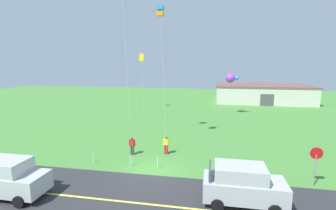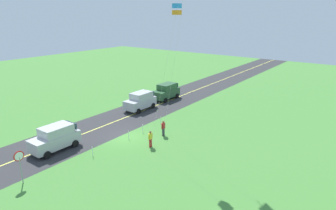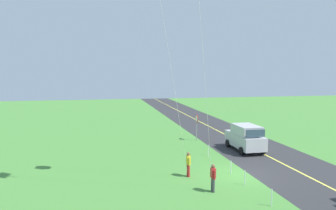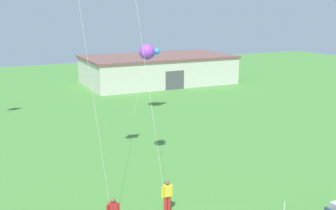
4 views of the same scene
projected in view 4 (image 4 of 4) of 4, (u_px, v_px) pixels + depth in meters
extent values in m
cylinder|color=red|center=(166.00, 205.00, 19.24)|extent=(0.16, 0.16, 0.82)
cylinder|color=red|center=(169.00, 204.00, 19.32)|extent=(0.16, 0.16, 0.82)
cube|color=yellow|center=(167.00, 190.00, 19.12)|extent=(0.36, 0.22, 0.56)
cylinder|color=yellow|center=(163.00, 192.00, 19.03)|extent=(0.10, 0.10, 0.52)
cylinder|color=yellow|center=(172.00, 191.00, 19.23)|extent=(0.10, 0.10, 0.52)
sphere|color=brown|center=(167.00, 183.00, 19.03)|extent=(0.22, 0.22, 0.22)
cube|color=red|center=(113.00, 209.00, 17.37)|extent=(0.36, 0.22, 0.56)
cylinder|color=red|center=(119.00, 209.00, 17.48)|extent=(0.10, 0.10, 0.52)
sphere|color=brown|center=(113.00, 200.00, 17.28)|extent=(0.22, 0.22, 0.22)
cylinder|color=silver|center=(148.00, 80.00, 18.77)|extent=(0.94, 2.23, 12.24)
cylinder|color=silver|center=(82.00, 23.00, 16.23)|extent=(1.43, 2.01, 17.44)
cylinder|color=silver|center=(140.00, 84.00, 36.50)|extent=(1.48, 0.18, 5.59)
sphere|color=purple|center=(147.00, 52.00, 36.25)|extent=(1.40, 1.40, 1.40)
sphere|color=#2D8CE5|center=(156.00, 51.00, 36.63)|extent=(0.60, 0.60, 0.60)
cube|color=beige|center=(157.00, 70.00, 52.88)|extent=(18.00, 10.00, 3.20)
cube|color=brown|center=(157.00, 57.00, 52.49)|extent=(18.36, 10.20, 0.30)
cube|color=#4C4C51|center=(175.00, 80.00, 48.64)|extent=(2.40, 0.12, 2.20)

